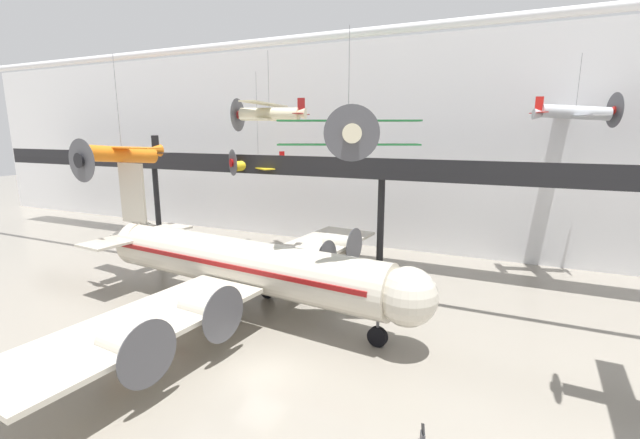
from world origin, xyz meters
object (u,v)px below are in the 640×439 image
at_px(airliner_silver_main, 238,264).
at_px(suspended_plane_cream_biplane, 269,114).
at_px(suspended_plane_orange_highwing, 122,154).
at_px(info_sign_pedestal, 423,438).
at_px(suspended_plane_yellow_lowwing, 258,164).
at_px(suspended_plane_green_biplane, 348,136).
at_px(suspended_plane_silver_racer, 575,113).

xyz_separation_m(airliner_silver_main, suspended_plane_cream_biplane, (-0.86, 6.28, 11.12)).
xyz_separation_m(airliner_silver_main, suspended_plane_orange_highwing, (-12.75, 1.47, 7.78)).
bearing_deg(airliner_silver_main, suspended_plane_cream_biplane, 103.19).
distance_m(airliner_silver_main, info_sign_pedestal, 18.17).
bearing_deg(suspended_plane_cream_biplane, suspended_plane_yellow_lowwing, -61.69).
bearing_deg(suspended_plane_green_biplane, suspended_plane_orange_highwing, -116.07).
bearing_deg(suspended_plane_orange_highwing, airliner_silver_main, 89.08).
relative_size(suspended_plane_green_biplane, suspended_plane_orange_highwing, 0.85).
bearing_deg(suspended_plane_yellow_lowwing, info_sign_pedestal, 80.36).
bearing_deg(suspended_plane_silver_racer, airliner_silver_main, -157.01).
xyz_separation_m(suspended_plane_silver_racer, info_sign_pedestal, (-6.82, -27.01, -14.44)).
height_order(airliner_silver_main, info_sign_pedestal, airliner_silver_main).
distance_m(suspended_plane_green_biplane, info_sign_pedestal, 17.44).
xyz_separation_m(airliner_silver_main, suspended_plane_silver_racer, (22.43, 18.27, 11.24)).
height_order(airliner_silver_main, suspended_plane_green_biplane, suspended_plane_green_biplane).
bearing_deg(suspended_plane_green_biplane, suspended_plane_cream_biplane, -144.96).
distance_m(airliner_silver_main, suspended_plane_cream_biplane, 12.80).
bearing_deg(suspended_plane_yellow_lowwing, suspended_plane_silver_racer, 132.04).
distance_m(suspended_plane_yellow_lowwing, suspended_plane_orange_highwing, 14.58).
bearing_deg(suspended_plane_yellow_lowwing, suspended_plane_orange_highwing, 15.58).
xyz_separation_m(airliner_silver_main, info_sign_pedestal, (15.60, -8.74, -3.20)).
xyz_separation_m(suspended_plane_cream_biplane, info_sign_pedestal, (16.47, -15.02, -14.32)).
relative_size(airliner_silver_main, suspended_plane_yellow_lowwing, 3.18).
bearing_deg(airliner_silver_main, suspended_plane_green_biplane, 11.31).
xyz_separation_m(suspended_plane_yellow_lowwing, suspended_plane_cream_biplane, (6.85, -8.77, 4.96)).
height_order(suspended_plane_green_biplane, suspended_plane_silver_racer, suspended_plane_silver_racer).
relative_size(airliner_silver_main, info_sign_pedestal, 27.85).
distance_m(airliner_silver_main, suspended_plane_orange_highwing, 15.01).
bearing_deg(airliner_silver_main, suspended_plane_orange_highwing, 178.81).
relative_size(suspended_plane_yellow_lowwing, suspended_plane_cream_biplane, 1.40).
bearing_deg(info_sign_pedestal, airliner_silver_main, 129.86).
distance_m(suspended_plane_green_biplane, suspended_plane_orange_highwing, 21.14).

